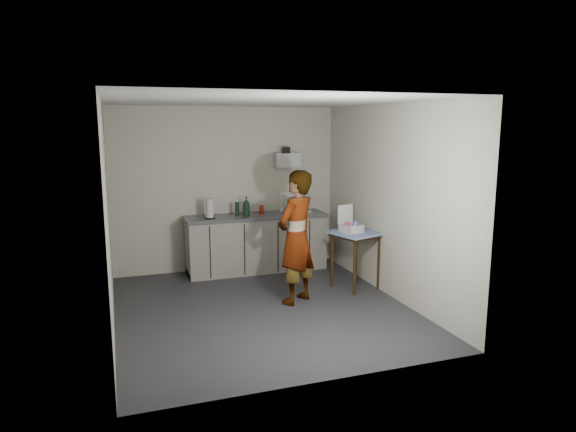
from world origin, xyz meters
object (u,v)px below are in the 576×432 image
object	(u,v)px
soap_bottle	(246,206)
soda_can	(262,210)
paper_towel	(210,209)
dish_rack	(295,208)
kitchen_counter	(256,244)
standing_man	(296,237)
bakery_box	(350,226)
side_table	(356,239)
dark_bottle	(237,209)

from	to	relation	value
soap_bottle	soda_can	distance (m)	0.32
paper_towel	dish_rack	size ratio (longest dim) A/B	0.68
kitchen_counter	soap_bottle	bearing A→B (deg)	-158.73
kitchen_counter	soda_can	bearing A→B (deg)	30.15
soda_can	standing_man	bearing A→B (deg)	-90.45
dish_rack	bakery_box	bearing A→B (deg)	-74.50
side_table	soap_bottle	distance (m)	1.82
side_table	kitchen_counter	bearing A→B (deg)	112.72
paper_towel	standing_man	bearing A→B (deg)	-61.06
side_table	standing_man	bearing A→B (deg)	178.78
kitchen_counter	dish_rack	xyz separation A→B (m)	(0.66, -0.00, 0.55)
kitchen_counter	side_table	size ratio (longest dim) A/B	2.72
dark_bottle	soda_can	bearing A→B (deg)	9.54
soda_can	paper_towel	size ratio (longest dim) A/B	0.45
standing_man	soda_can	distance (m)	1.67
soda_can	side_table	bearing A→B (deg)	-54.32
side_table	dish_rack	size ratio (longest dim) A/B	1.85
soda_can	bakery_box	distance (m)	1.64
dark_bottle	dish_rack	world-z (taller)	dish_rack
soap_bottle	dish_rack	distance (m)	0.84
soap_bottle	dark_bottle	xyz separation A→B (m)	(-0.13, 0.06, -0.04)
soda_can	paper_towel	distance (m)	0.87
side_table	paper_towel	size ratio (longest dim) A/B	2.72
kitchen_counter	soda_can	xyz separation A→B (m)	(0.11, 0.06, 0.55)
dish_rack	bakery_box	xyz separation A→B (m)	(0.36, -1.30, -0.07)
side_table	standing_man	xyz separation A→B (m)	(-1.00, -0.29, 0.16)
soda_can	paper_towel	bearing A→B (deg)	-171.21
bakery_box	soap_bottle	bearing A→B (deg)	120.31
standing_man	soda_can	size ratio (longest dim) A/B	12.89
soap_bottle	dark_bottle	world-z (taller)	soap_bottle
dark_bottle	dish_rack	size ratio (longest dim) A/B	0.49
paper_towel	dish_rack	xyz separation A→B (m)	(1.41, 0.07, -0.07)
standing_man	paper_towel	xyz separation A→B (m)	(-0.85, 1.53, 0.18)
kitchen_counter	paper_towel	world-z (taller)	paper_towel
side_table	dark_bottle	world-z (taller)	dark_bottle
soda_can	bakery_box	xyz separation A→B (m)	(0.91, -1.37, -0.07)
standing_man	paper_towel	size ratio (longest dim) A/B	5.78
bakery_box	kitchen_counter	bearing A→B (deg)	114.30
soap_bottle	bakery_box	world-z (taller)	soap_bottle
standing_man	soap_bottle	xyz separation A→B (m)	(-0.27, 1.54, 0.19)
soap_bottle	paper_towel	distance (m)	0.58
standing_man	bakery_box	bearing A→B (deg)	163.00
soda_can	bakery_box	size ratio (longest dim) A/B	0.36
standing_man	paper_towel	world-z (taller)	standing_man
side_table	soda_can	bearing A→B (deg)	108.52
dish_rack	bakery_box	world-z (taller)	dish_rack
kitchen_counter	dark_bottle	distance (m)	0.67
side_table	soap_bottle	bearing A→B (deg)	118.45
kitchen_counter	side_table	distance (m)	1.74
soap_bottle	kitchen_counter	bearing A→B (deg)	21.27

